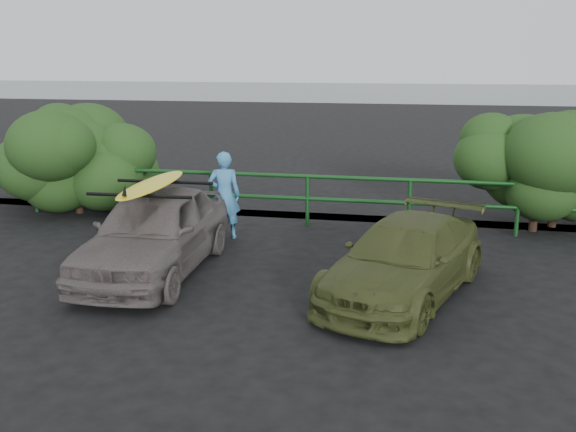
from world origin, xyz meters
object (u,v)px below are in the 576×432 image
at_px(sedan, 155,232).
at_px(olive_vehicle, 405,259).
at_px(guardrail, 259,198).
at_px(surfboard, 152,184).
at_px(man, 224,195).

height_order(sedan, olive_vehicle, sedan).
xyz_separation_m(guardrail, surfboard, (-0.85, -3.29, 0.89)).
bearing_deg(man, guardrail, -119.61).
bearing_deg(olive_vehicle, sedan, -164.43).
height_order(sedan, surfboard, surfboard).
height_order(guardrail, sedan, sedan).
relative_size(guardrail, sedan, 3.62).
bearing_deg(guardrail, surfboard, -104.46).
distance_m(sedan, surfboard, 0.75).
bearing_deg(olive_vehicle, man, 164.17).
bearing_deg(sedan, olive_vehicle, -5.23).
bearing_deg(olive_vehicle, guardrail, 149.59).
distance_m(guardrail, surfboard, 3.52).
bearing_deg(sedan, surfboard, 0.00).
distance_m(guardrail, man, 1.27).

